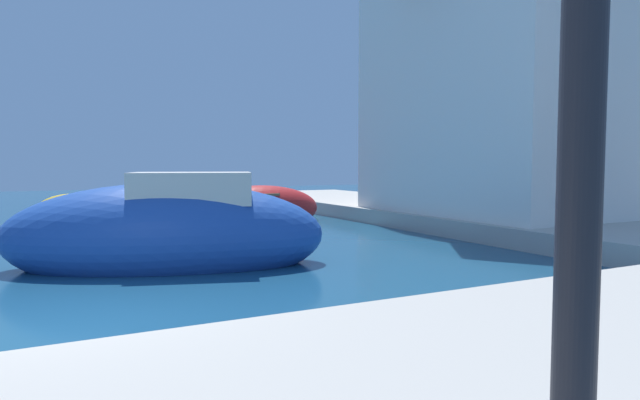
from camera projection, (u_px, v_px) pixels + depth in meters
ground at (43, 337)px, 6.40m from camera, size 80.00×80.00×0.00m
quay_promenade at (370, 285)px, 8.03m from camera, size 44.00×32.00×0.50m
moored_boat_1 at (169, 234)px, 10.83m from camera, size 6.70×4.21×2.36m
moored_boat_3 at (259, 209)px, 19.04m from camera, size 4.63×2.08×1.68m
moored_boat_5 at (78, 217)px, 16.76m from camera, size 3.41×5.33×1.46m
waterfront_building_main at (495, 79)px, 17.29m from camera, size 5.70×8.31×8.40m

